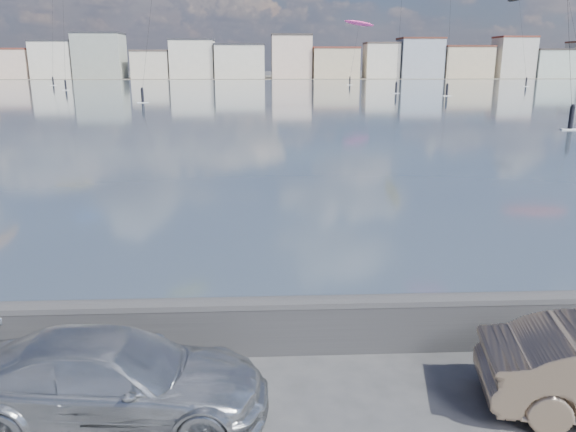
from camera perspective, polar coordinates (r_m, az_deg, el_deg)
The scene contains 7 objects.
bay_water at distance 98.10m, azimuth -3.14°, elevation 12.33°, with size 500.00×177.00×0.00m, color #2D3950.
far_shore_strip at distance 206.53m, azimuth -3.01°, elevation 13.89°, with size 500.00×60.00×0.00m, color #4C473D.
seawall at distance 10.22m, azimuth -5.35°, elevation -10.81°, with size 400.00×0.36×1.08m.
far_buildings at distance 192.48m, azimuth -2.64°, elevation 15.59°, with size 240.79×13.26×14.60m.
car_silver at distance 8.82m, azimuth -17.32°, elevation -15.52°, with size 1.83×4.50×1.31m, color #B8BCC1.
kitesurfer_6 at distance 145.69m, azimuth 22.44°, elevation 19.66°, with size 3.90×13.60×20.04m.
kitesurfer_16 at distance 148.76m, azimuth 7.24°, elevation 18.78°, with size 9.19×15.97×15.60m.
Camera 1 is at (0.49, -6.47, 5.07)m, focal length 35.00 mm.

